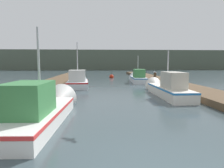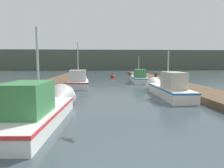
% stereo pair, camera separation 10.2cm
% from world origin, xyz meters
% --- Properties ---
extents(dock_left, '(2.58, 40.00, 0.35)m').
position_xyz_m(dock_left, '(-5.56, 16.00, 0.18)').
color(dock_left, brown).
rests_on(dock_left, ground_plane).
extents(dock_right, '(2.58, 40.00, 0.35)m').
position_xyz_m(dock_right, '(5.56, 16.00, 0.18)').
color(dock_right, brown).
rests_on(dock_right, ground_plane).
extents(distant_shore_ridge, '(120.00, 16.00, 5.84)m').
position_xyz_m(distant_shore_ridge, '(0.00, 62.01, 2.92)').
color(distant_shore_ridge, '#4C5647').
rests_on(distant_shore_ridge, ground_plane).
extents(fishing_boat_0, '(1.86, 6.27, 3.87)m').
position_xyz_m(fishing_boat_0, '(-3.21, 4.16, 0.45)').
color(fishing_boat_0, silver).
rests_on(fishing_boat_0, ground_plane).
extents(fishing_boat_1, '(1.44, 6.37, 3.24)m').
position_xyz_m(fishing_boat_1, '(3.27, 9.28, 0.49)').
color(fishing_boat_1, silver).
rests_on(fishing_boat_1, ground_plane).
extents(fishing_boat_2, '(2.00, 4.86, 4.40)m').
position_xyz_m(fishing_boat_2, '(-3.01, 14.39, 0.47)').
color(fishing_boat_2, silver).
rests_on(fishing_boat_2, ground_plane).
extents(fishing_boat_3, '(1.69, 5.73, 3.22)m').
position_xyz_m(fishing_boat_3, '(3.14, 18.52, 0.47)').
color(fishing_boat_3, silver).
rests_on(fishing_boat_3, ground_plane).
extents(mooring_piling_2, '(0.36, 0.36, 0.97)m').
position_xyz_m(mooring_piling_2, '(-4.17, 9.47, 0.49)').
color(mooring_piling_2, '#473523').
rests_on(mooring_piling_2, ground_plane).
extents(mooring_piling_3, '(0.32, 0.32, 1.21)m').
position_xyz_m(mooring_piling_3, '(4.45, 16.17, 0.61)').
color(mooring_piling_3, '#473523').
rests_on(mooring_piling_3, ground_plane).
extents(channel_buoy, '(0.62, 0.62, 1.12)m').
position_xyz_m(channel_buoy, '(0.62, 24.60, 0.17)').
color(channel_buoy, red).
rests_on(channel_buoy, ground_plane).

